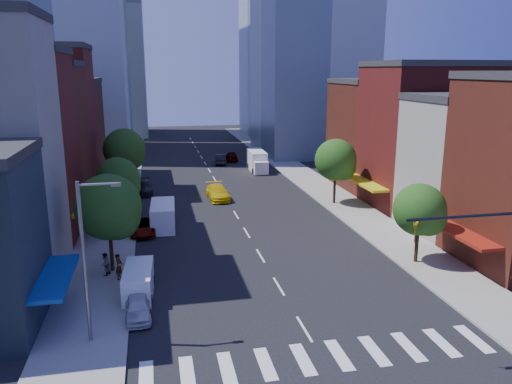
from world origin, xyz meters
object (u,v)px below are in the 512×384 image
at_px(traffic_car_oncoming, 221,159).
at_px(traffic_car_far, 232,156).
at_px(cargo_van_far, 163,216).
at_px(pedestrian_near, 119,267).
at_px(parked_car_third, 142,227).
at_px(box_truck, 257,161).
at_px(cargo_van_near, 138,282).
at_px(parked_car_second, 139,283).
at_px(parked_car_rear, 143,187).
at_px(parked_car_front, 138,308).
at_px(taxi, 218,192).
at_px(pedestrian_far, 105,264).

relative_size(traffic_car_oncoming, traffic_car_far, 1.06).
bearing_deg(cargo_van_far, traffic_car_oncoming, 75.21).
xyz_separation_m(cargo_van_far, pedestrian_near, (-3.39, -11.90, -0.08)).
xyz_separation_m(parked_car_third, pedestrian_near, (-1.40, -10.41, 0.44)).
bearing_deg(box_truck, cargo_van_near, -110.56).
distance_m(parked_car_third, box_truck, 31.51).
bearing_deg(parked_car_second, cargo_van_near, -92.90).
distance_m(parked_car_third, parked_car_rear, 15.77).
bearing_deg(parked_car_front, pedestrian_near, 100.97).
distance_m(parked_car_rear, taxi, 9.64).
xyz_separation_m(cargo_van_near, taxi, (8.51, 24.36, -0.15)).
xyz_separation_m(cargo_van_far, taxi, (6.51, 9.73, -0.37)).
distance_m(cargo_van_far, box_truck, 29.20).
bearing_deg(parked_car_third, pedestrian_near, -103.76).
relative_size(parked_car_rear, pedestrian_far, 3.08).
xyz_separation_m(parked_car_front, box_truck, (16.51, 43.05, 0.73)).
bearing_deg(cargo_van_near, box_truck, 70.59).
bearing_deg(taxi, pedestrian_far, -120.61).
xyz_separation_m(parked_car_second, pedestrian_far, (-2.43, 3.07, 0.32)).
distance_m(traffic_car_oncoming, traffic_car_far, 3.29).
distance_m(cargo_van_far, taxi, 11.71).
bearing_deg(parked_car_second, traffic_car_far, 71.54).
bearing_deg(traffic_car_oncoming, cargo_van_near, 82.27).
bearing_deg(cargo_van_near, parked_car_rear, 93.03).
bearing_deg(traffic_car_oncoming, taxi, 87.93).
xyz_separation_m(parked_car_rear, traffic_car_far, (14.08, 20.01, 0.02)).
relative_size(parked_car_second, parked_car_third, 0.88).
distance_m(parked_car_rear, traffic_car_far, 24.47).
distance_m(cargo_van_near, pedestrian_near, 3.08).
height_order(taxi, pedestrian_far, pedestrian_far).
height_order(parked_car_third, cargo_van_far, cargo_van_far).
height_order(parked_car_rear, traffic_car_oncoming, traffic_car_oncoming).
xyz_separation_m(cargo_van_near, cargo_van_far, (2.00, 14.64, 0.21)).
distance_m(parked_car_third, traffic_car_far, 38.44).
bearing_deg(taxi, pedestrian_near, -117.40).
bearing_deg(pedestrian_far, traffic_car_oncoming, -170.41).
bearing_deg(parked_car_third, taxi, 46.72).
height_order(cargo_van_near, traffic_car_oncoming, cargo_van_near).
distance_m(parked_car_front, pedestrian_near, 6.00).
xyz_separation_m(taxi, pedestrian_far, (-10.93, -20.74, 0.19)).
xyz_separation_m(parked_car_front, parked_car_rear, (0.00, 31.99, 0.11)).
bearing_deg(pedestrian_near, parked_car_second, -130.99).
bearing_deg(taxi, parked_car_third, -129.97).
distance_m(parked_car_front, cargo_van_far, 17.83).
bearing_deg(cargo_van_far, pedestrian_near, -103.46).
distance_m(box_truck, pedestrian_far, 40.99).
bearing_deg(traffic_car_far, parked_car_front, 80.02).
height_order(taxi, box_truck, box_truck).
xyz_separation_m(cargo_van_far, pedestrian_far, (-4.42, -11.01, -0.18)).
relative_size(cargo_van_near, pedestrian_far, 2.75).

